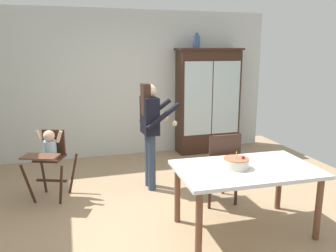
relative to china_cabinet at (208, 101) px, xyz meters
name	(u,v)px	position (x,y,z in m)	size (l,w,h in m)	color
ground_plane	(176,213)	(-1.42, -2.37, -1.01)	(6.24, 6.24, 0.00)	tan
wall_back	(133,84)	(-1.42, 0.26, 0.34)	(5.32, 0.06, 2.70)	silver
china_cabinet	(208,101)	(0.00, 0.00, 0.00)	(1.26, 0.48, 2.01)	#382116
ceramic_vase	(197,41)	(-0.25, 0.00, 1.12)	(0.13, 0.13, 0.27)	#3D567F
high_chair_with_toddler	(50,152)	(-2.90, -1.46, -0.36)	(0.74, 0.82, 0.95)	#382116
adult_person	(150,123)	(-1.52, -1.50, -0.04)	(0.50, 0.49, 1.53)	#33425B
dining_table	(246,176)	(-0.82, -2.97, -0.37)	(1.55, 0.98, 0.74)	silver
birthday_cake	(236,163)	(-0.93, -2.95, -0.22)	(0.28, 0.28, 0.19)	beige
dining_chair_far_side	(221,164)	(-0.79, -2.29, -0.46)	(0.44, 0.44, 0.96)	#382116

